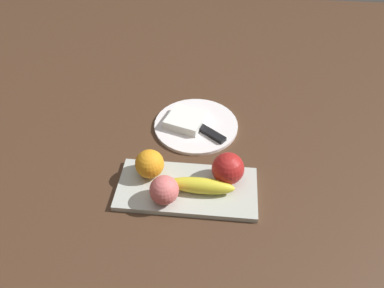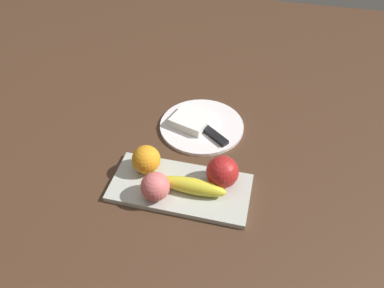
{
  "view_description": "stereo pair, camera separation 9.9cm",
  "coord_description": "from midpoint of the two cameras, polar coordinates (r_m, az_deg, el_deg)",
  "views": [
    {
      "loc": [
        -0.05,
        0.62,
        0.73
      ],
      "look_at": [
        0.02,
        -0.09,
        0.04
      ],
      "focal_mm": 34.65,
      "sensor_mm": 36.0,
      "label": 1
    },
    {
      "loc": [
        -0.14,
        0.61,
        0.73
      ],
      "look_at": [
        0.02,
        -0.09,
        0.04
      ],
      "focal_mm": 34.65,
      "sensor_mm": 36.0,
      "label": 2
    }
  ],
  "objects": [
    {
      "name": "folded_napkin",
      "position": [
        1.1,
        -3.56,
        3.61
      ],
      "size": [
        0.13,
        0.12,
        0.03
      ],
      "primitive_type": "cube",
      "rotation": [
        0.0,
        0.0,
        -0.3
      ],
      "color": "white",
      "rests_on": "dinner_plate"
    },
    {
      "name": "dinner_plate",
      "position": [
        1.11,
        -1.93,
        2.79
      ],
      "size": [
        0.25,
        0.25,
        0.01
      ],
      "primitive_type": "cylinder",
      "color": "white",
      "rests_on": "ground_plane"
    },
    {
      "name": "peach",
      "position": [
        0.88,
        -7.55,
        -7.2
      ],
      "size": [
        0.07,
        0.07,
        0.07
      ],
      "primitive_type": "sphere",
      "color": "#DA6866",
      "rests_on": "fruit_tray"
    },
    {
      "name": "fruit_tray",
      "position": [
        0.93,
        -3.81,
        -7.03
      ],
      "size": [
        0.35,
        0.16,
        0.01
      ],
      "primitive_type": "cube",
      "color": "#B9BEB5",
      "rests_on": "ground_plane"
    },
    {
      "name": "apple",
      "position": [
        0.91,
        2.5,
        -3.72
      ],
      "size": [
        0.08,
        0.08,
        0.08
      ],
      "primitive_type": "sphere",
      "color": "#AB201E",
      "rests_on": "fruit_tray"
    },
    {
      "name": "orange_near_apple",
      "position": [
        0.94,
        -9.49,
        -2.96
      ],
      "size": [
        0.07,
        0.07,
        0.07
      ],
      "primitive_type": "sphere",
      "color": "orange",
      "rests_on": "fruit_tray"
    },
    {
      "name": "banana",
      "position": [
        0.9,
        -1.79,
        -6.59
      ],
      "size": [
        0.17,
        0.04,
        0.04
      ],
      "primitive_type": "ellipsoid",
      "rotation": [
        0.0,
        0.0,
        3.12
      ],
      "color": "yellow",
      "rests_on": "fruit_tray"
    },
    {
      "name": "knife",
      "position": [
        1.07,
        -0.22,
        1.78
      ],
      "size": [
        0.16,
        0.13,
        0.01
      ],
      "rotation": [
        0.0,
        0.0,
        -0.65
      ],
      "color": "silver",
      "rests_on": "dinner_plate"
    },
    {
      "name": "ground_plane",
      "position": [
        0.96,
        -2.09,
        -5.85
      ],
      "size": [
        2.4,
        2.4,
        0.0
      ],
      "primitive_type": "plane",
      "color": "#472E1E"
    }
  ]
}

